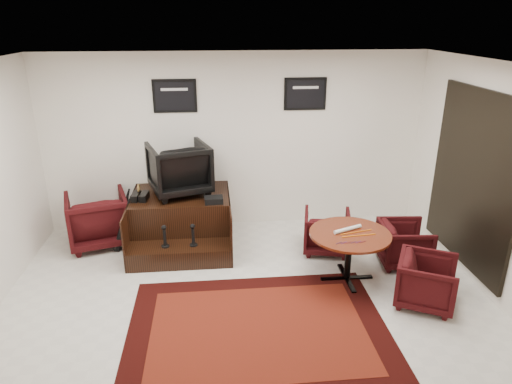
# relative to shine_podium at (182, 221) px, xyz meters

# --- Properties ---
(ground) EXTENTS (6.00, 6.00, 0.00)m
(ground) POSITION_rel_shine_podium_xyz_m (0.87, -1.87, -0.35)
(ground) COLOR silver
(ground) RESTS_ON ground
(room_shell) EXTENTS (6.02, 5.02, 2.81)m
(room_shell) POSITION_rel_shine_podium_xyz_m (1.28, -1.74, 1.44)
(room_shell) COLOR white
(room_shell) RESTS_ON ground
(area_rug) EXTENTS (2.90, 2.17, 0.01)m
(area_rug) POSITION_rel_shine_podium_xyz_m (0.94, -2.25, -0.34)
(area_rug) COLOR black
(area_rug) RESTS_ON ground
(shine_podium) EXTENTS (1.47, 1.52, 0.76)m
(shine_podium) POSITION_rel_shine_podium_xyz_m (0.00, 0.00, 0.00)
(shine_podium) COLOR black
(shine_podium) RESTS_ON ground
(shine_chair) EXTENTS (1.03, 1.00, 0.86)m
(shine_chair) POSITION_rel_shine_podium_xyz_m (0.00, 0.15, 0.84)
(shine_chair) COLOR black
(shine_chair) RESTS_ON shine_podium
(shoes_pair) EXTENTS (0.25, 0.29, 0.10)m
(shoes_pair) POSITION_rel_shine_podium_xyz_m (-0.57, -0.07, 0.46)
(shoes_pair) COLOR black
(shoes_pair) RESTS_ON shine_podium
(polish_kit) EXTENTS (0.27, 0.20, 0.09)m
(polish_kit) POSITION_rel_shine_podium_xyz_m (0.50, -0.30, 0.45)
(polish_kit) COLOR black
(polish_kit) RESTS_ON shine_podium
(umbrella_black) EXTENTS (0.32, 0.12, 0.86)m
(umbrella_black) POSITION_rel_shine_podium_xyz_m (-0.84, -0.21, 0.08)
(umbrella_black) COLOR black
(umbrella_black) RESTS_ON ground
(umbrella_hooked) EXTENTS (0.35, 0.13, 0.93)m
(umbrella_hooked) POSITION_rel_shine_podium_xyz_m (-0.88, 0.04, 0.11)
(umbrella_hooked) COLOR black
(umbrella_hooked) RESTS_ON ground
(armchair_side) EXTENTS (1.05, 1.01, 0.88)m
(armchair_side) POSITION_rel_shine_podium_xyz_m (-1.26, 0.09, 0.09)
(armchair_side) COLOR black
(armchair_side) RESTS_ON ground
(meeting_table) EXTENTS (1.04, 1.04, 0.68)m
(meeting_table) POSITION_rel_shine_podium_xyz_m (2.22, -1.30, 0.24)
(meeting_table) COLOR #451709
(meeting_table) RESTS_ON ground
(table_chair_back) EXTENTS (0.78, 0.74, 0.68)m
(table_chair_back) POSITION_rel_shine_podium_xyz_m (2.14, -0.48, -0.01)
(table_chair_back) COLOR black
(table_chair_back) RESTS_ON ground
(table_chair_window) EXTENTS (0.66, 0.70, 0.67)m
(table_chair_window) POSITION_rel_shine_podium_xyz_m (3.13, -0.97, -0.02)
(table_chair_window) COLOR black
(table_chair_window) RESTS_ON ground
(table_chair_corner) EXTENTS (0.85, 0.87, 0.68)m
(table_chair_corner) POSITION_rel_shine_podium_xyz_m (3.00, -1.93, -0.01)
(table_chair_corner) COLOR black
(table_chair_corner) RESTS_ON ground
(paper_roll) EXTENTS (0.41, 0.21, 0.05)m
(paper_roll) POSITION_rel_shine_podium_xyz_m (2.21, -1.24, 0.35)
(paper_roll) COLOR silver
(paper_roll) RESTS_ON meeting_table
(table_clutter) EXTENTS (0.57, 0.36, 0.01)m
(table_clutter) POSITION_rel_shine_podium_xyz_m (2.27, -1.39, 0.34)
(table_clutter) COLOR orange
(table_clutter) RESTS_ON meeting_table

